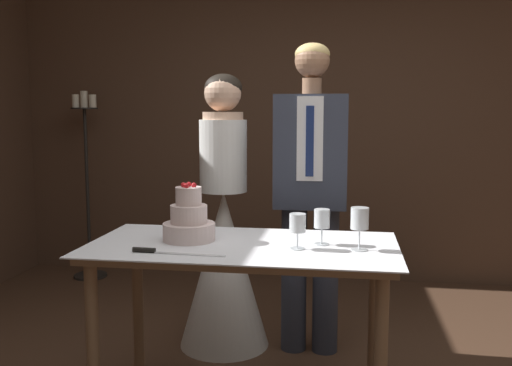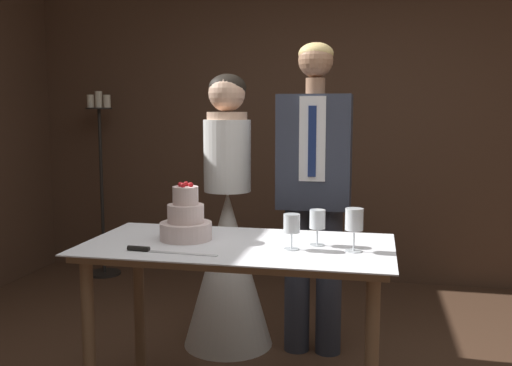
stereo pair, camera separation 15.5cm
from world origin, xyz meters
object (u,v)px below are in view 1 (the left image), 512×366
at_px(bride, 224,247).
at_px(cake_knife, 160,252).
at_px(wine_glass_middle, 322,221).
at_px(groom, 311,184).
at_px(tiered_cake, 189,221).
at_px(wine_glass_near, 360,221).
at_px(candle_stand, 87,186).
at_px(wine_glass_far, 298,224).
at_px(cake_table, 242,267).

bearing_deg(bride, cake_knife, -93.05).
distance_m(wine_glass_middle, groom, 0.76).
height_order(tiered_cake, groom, groom).
relative_size(wine_glass_near, candle_stand, 0.12).
bearing_deg(tiered_cake, wine_glass_middle, 0.94).
bearing_deg(wine_glass_far, bride, 121.18).
relative_size(cake_knife, groom, 0.23).
relative_size(cake_table, groom, 0.77).
bearing_deg(wine_glass_middle, wine_glass_near, -25.96).
height_order(tiered_cake, candle_stand, candle_stand).
xyz_separation_m(wine_glass_near, wine_glass_middle, (-0.17, 0.08, -0.02)).
relative_size(cake_table, tiered_cake, 5.13).
xyz_separation_m(cake_knife, bride, (0.05, 1.02, -0.22)).
bearing_deg(wine_glass_near, cake_knife, -167.18).
bearing_deg(wine_glass_near, wine_glass_middle, 154.04).
xyz_separation_m(bride, candle_stand, (-1.45, 1.23, 0.19)).
height_order(cake_table, groom, groom).
bearing_deg(bride, wine_glass_far, -58.82).
xyz_separation_m(cake_table, wine_glass_near, (0.52, -0.04, 0.24)).
bearing_deg(groom, cake_knife, -119.34).
relative_size(tiered_cake, groom, 0.15).
bearing_deg(cake_knife, cake_table, 38.48).
height_order(cake_knife, wine_glass_near, wine_glass_near).
xyz_separation_m(wine_glass_middle, wine_glass_far, (-0.10, -0.10, 0.00)).
distance_m(tiered_cake, groom, 0.92).
relative_size(bride, candle_stand, 1.03).
distance_m(tiered_cake, candle_stand, 2.46).
height_order(tiered_cake, cake_knife, tiered_cake).
distance_m(tiered_cake, wine_glass_far, 0.52).
height_order(wine_glass_near, wine_glass_far, wine_glass_near).
xyz_separation_m(wine_glass_far, candle_stand, (-1.96, 2.08, -0.14)).
height_order(wine_glass_near, candle_stand, candle_stand).
distance_m(wine_glass_far, bride, 1.04).
relative_size(cake_knife, bride, 0.25).
relative_size(cake_knife, wine_glass_far, 2.61).
relative_size(tiered_cake, wine_glass_near, 1.46).
relative_size(wine_glass_near, groom, 0.10).
distance_m(cake_table, wine_glass_far, 0.34).
height_order(wine_glass_near, bride, bride).
bearing_deg(wine_glass_far, cake_knife, -163.42).
distance_m(bride, groom, 0.65).
bearing_deg(groom, wine_glass_middle, -82.59).
bearing_deg(cake_knife, bride, 89.67).
bearing_deg(tiered_cake, wine_glass_far, -10.06).
xyz_separation_m(wine_glass_far, bride, (-0.51, 0.85, -0.32)).
bearing_deg(bride, wine_glass_middle, -50.57).
bearing_deg(cake_knife, wine_glass_middle, 24.73).
distance_m(cake_knife, wine_glass_far, 0.60).
bearing_deg(wine_glass_near, tiered_cake, 174.85).
bearing_deg(candle_stand, bride, -40.32).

